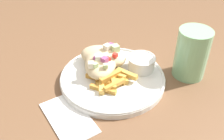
{
  "coord_description": "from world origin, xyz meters",
  "views": [
    {
      "loc": [
        0.4,
        -0.37,
        1.13
      ],
      "look_at": [
        -0.0,
        -0.04,
        0.74
      ],
      "focal_mm": 42.0,
      "sensor_mm": 36.0,
      "label": 1
    }
  ],
  "objects_px": {
    "pita_sandwich_far": "(104,56)",
    "pita_sandwich_near": "(101,62)",
    "fries_pile": "(109,79)",
    "sauce_ramekin": "(141,62)",
    "plate": "(112,78)",
    "water_glass": "(191,56)"
  },
  "relations": [
    {
      "from": "plate",
      "to": "fries_pile",
      "type": "height_order",
      "value": "fries_pile"
    },
    {
      "from": "fries_pile",
      "to": "water_glass",
      "type": "distance_m",
      "value": 0.22
    },
    {
      "from": "fries_pile",
      "to": "pita_sandwich_near",
      "type": "bearing_deg",
      "value": 163.46
    },
    {
      "from": "pita_sandwich_far",
      "to": "fries_pile",
      "type": "relative_size",
      "value": 1.39
    },
    {
      "from": "pita_sandwich_far",
      "to": "water_glass",
      "type": "height_order",
      "value": "water_glass"
    },
    {
      "from": "pita_sandwich_near",
      "to": "water_glass",
      "type": "xyz_separation_m",
      "value": [
        0.15,
        0.18,
        0.02
      ]
    },
    {
      "from": "plate",
      "to": "sauce_ramekin",
      "type": "relative_size",
      "value": 3.67
    },
    {
      "from": "plate",
      "to": "sauce_ramekin",
      "type": "bearing_deg",
      "value": 72.74
    },
    {
      "from": "pita_sandwich_far",
      "to": "fries_pile",
      "type": "distance_m",
      "value": 0.08
    },
    {
      "from": "pita_sandwich_near",
      "to": "water_glass",
      "type": "bearing_deg",
      "value": 92.26
    },
    {
      "from": "plate",
      "to": "pita_sandwich_far",
      "type": "relative_size",
      "value": 1.8
    },
    {
      "from": "pita_sandwich_near",
      "to": "sauce_ramekin",
      "type": "xyz_separation_m",
      "value": [
        0.06,
        0.08,
        -0.0
      ]
    },
    {
      "from": "sauce_ramekin",
      "to": "water_glass",
      "type": "distance_m",
      "value": 0.13
    },
    {
      "from": "pita_sandwich_far",
      "to": "pita_sandwich_near",
      "type": "bearing_deg",
      "value": -85.14
    },
    {
      "from": "plate",
      "to": "water_glass",
      "type": "relative_size",
      "value": 2.06
    },
    {
      "from": "pita_sandwich_near",
      "to": "fries_pile",
      "type": "relative_size",
      "value": 1.44
    },
    {
      "from": "fries_pile",
      "to": "sauce_ramekin",
      "type": "xyz_separation_m",
      "value": [
        0.01,
        0.1,
        0.01
      ]
    },
    {
      "from": "fries_pile",
      "to": "sauce_ramekin",
      "type": "height_order",
      "value": "sauce_ramekin"
    },
    {
      "from": "pita_sandwich_near",
      "to": "sauce_ramekin",
      "type": "height_order",
      "value": "pita_sandwich_near"
    },
    {
      "from": "fries_pile",
      "to": "sauce_ramekin",
      "type": "relative_size",
      "value": 1.47
    },
    {
      "from": "plate",
      "to": "pita_sandwich_far",
      "type": "xyz_separation_m",
      "value": [
        -0.06,
        0.02,
        0.03
      ]
    },
    {
      "from": "pita_sandwich_near",
      "to": "fries_pile",
      "type": "bearing_deg",
      "value": 25.36
    }
  ]
}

